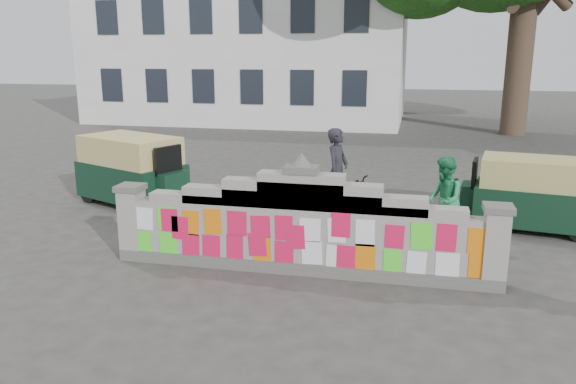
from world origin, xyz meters
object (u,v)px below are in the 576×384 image
(rickshaw_left, at_px, (133,169))
(rickshaw_right, at_px, (531,193))
(cyclist_bike, at_px, (337,199))
(pedestrian, at_px, (443,200))
(cyclist_rider, at_px, (337,183))

(rickshaw_left, relative_size, rickshaw_right, 1.10)
(cyclist_bike, xyz_separation_m, rickshaw_right, (3.92, 0.49, 0.24))
(pedestrian, bearing_deg, cyclist_rider, -115.04)
(pedestrian, height_order, rickshaw_right, pedestrian)
(cyclist_rider, distance_m, rickshaw_right, 3.96)
(pedestrian, bearing_deg, rickshaw_right, 118.96)
(cyclist_bike, height_order, cyclist_rider, cyclist_rider)
(pedestrian, xyz_separation_m, rickshaw_right, (1.78, 1.24, -0.06))
(cyclist_rider, relative_size, rickshaw_right, 0.65)
(rickshaw_right, bearing_deg, rickshaw_left, 9.25)
(rickshaw_right, bearing_deg, cyclist_rider, 16.47)
(rickshaw_left, height_order, rickshaw_right, rickshaw_left)
(cyclist_bike, distance_m, cyclist_rider, 0.37)
(cyclist_rider, distance_m, pedestrian, 2.27)
(rickshaw_left, distance_m, rickshaw_right, 8.86)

